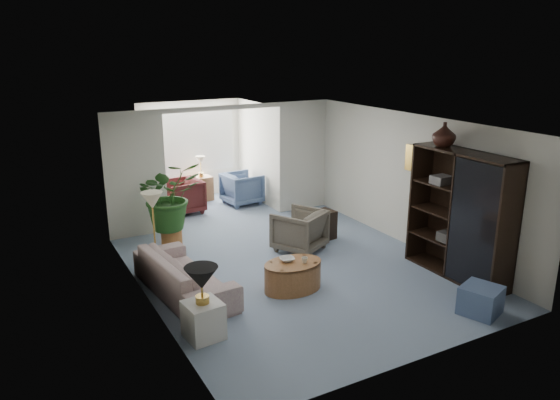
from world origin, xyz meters
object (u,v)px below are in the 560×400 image
framed_picture (418,159)px  coffee_cup (305,260)px  entertainment_cabinet (460,215)px  sofa (184,274)px  coffee_table (293,276)px  wingback_chair (299,230)px  cabinet_urn (444,134)px  sunroom_chair_maroon (182,196)px  ottoman (481,300)px  coffee_bowl (287,259)px  sunroom_chair_blue (242,188)px  sunroom_table (202,188)px  table_lamp (201,278)px  end_table (203,320)px  side_table_dark (322,225)px  floor_lamp (152,200)px  plant_pot (172,236)px

framed_picture → coffee_cup: (-2.72, -0.58, -1.20)m
entertainment_cabinet → sofa: bearing=160.2°
coffee_table → wingback_chair: size_ratio=1.12×
cabinet_urn → sunroom_chair_maroon: bearing=120.4°
ottoman → sunroom_chair_maroon: 6.93m
coffee_bowl → wingback_chair: 1.62m
coffee_table → sunroom_chair_blue: bearing=74.9°
coffee_cup → sunroom_table: bearing=86.4°
table_lamp → ottoman: 3.97m
end_table → side_table_dark: 4.11m
sofa → wingback_chair: wingback_chair is taller
sofa → sunroom_chair_blue: size_ratio=2.59×
table_lamp → side_table_dark: (3.37, 2.36, -0.57)m
floor_lamp → table_lamp: bearing=-91.3°
side_table_dark → plant_pot: 2.93m
coffee_cup → sunroom_chair_blue: (1.10, 4.71, -0.12)m
coffee_table → plant_pot: bearing=111.0°
ottoman → sunroom_chair_blue: size_ratio=0.61×
wingback_chair → floor_lamp: bearing=-35.5°
table_lamp → plant_pot: 3.60m
plant_pot → sunroom_chair_maroon: sunroom_chair_maroon is taller
floor_lamp → entertainment_cabinet: size_ratio=0.17×
coffee_bowl → sunroom_chair_maroon: (-0.20, 4.51, -0.09)m
framed_picture → sunroom_chair_blue: 4.63m
coffee_table → table_lamp: bearing=-158.6°
sunroom_chair_blue → plant_pot: bearing=122.6°
plant_pot → coffee_bowl: bearing=-69.2°
framed_picture → entertainment_cabinet: bearing=-100.0°
end_table → ottoman: end_table is taller
end_table → coffee_table: 1.86m
coffee_table → plant_pot: coffee_table is taller
coffee_table → coffee_cup: size_ratio=9.58×
framed_picture → table_lamp: 4.83m
side_table_dark → plant_pot: size_ratio=1.41×
sunroom_chair_blue → sunroom_table: bearing=39.5°
entertainment_cabinet → cabinet_urn: bearing=90.0°
framed_picture → table_lamp: (-4.61, -1.15, -0.85)m
end_table → coffee_cup: (1.89, 0.58, 0.25)m
table_lamp → sunroom_table: (2.23, 6.04, -0.55)m
table_lamp → coffee_cup: 2.00m
framed_picture → cabinet_urn: 1.02m
coffee_table → cabinet_urn: 3.37m
framed_picture → sofa: size_ratio=0.23×
sofa → coffee_table: bearing=-119.5°
wingback_chair → sunroom_chair_maroon: sunroom_chair_maroon is taller
ottoman → sunroom_chair_blue: bearing=96.3°
end_table → wingback_chair: 3.37m
table_lamp → cabinet_urn: cabinet_urn is taller
end_table → entertainment_cabinet: size_ratio=0.24×
wingback_chair → ottoman: 3.49m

